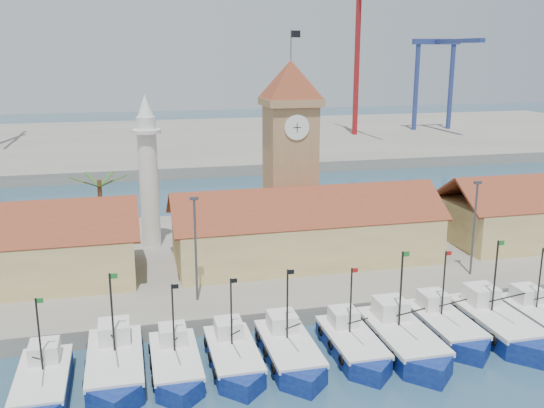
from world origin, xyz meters
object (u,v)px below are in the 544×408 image
object	(u,v)px
boat_0	(42,386)
clock_tower	(290,148)
boat_5	(353,346)
minaret	(148,171)

from	to	relation	value
boat_0	clock_tower	distance (m)	35.39
boat_5	clock_tower	distance (m)	26.26
boat_0	minaret	size ratio (longest dim) A/B	0.56
boat_0	boat_5	xyz separation A→B (m)	(21.90, 0.34, 0.00)
boat_5	minaret	size ratio (longest dim) A/B	0.57
boat_0	clock_tower	bearing A→B (deg)	45.71
boat_5	minaret	bearing A→B (deg)	117.66
boat_0	boat_5	distance (m)	21.90
boat_5	clock_tower	xyz separation A→B (m)	(1.54, 23.68, 11.24)
clock_tower	minaret	bearing A→B (deg)	172.39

